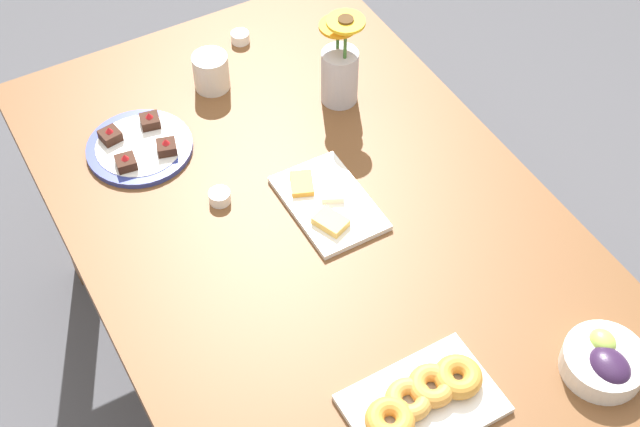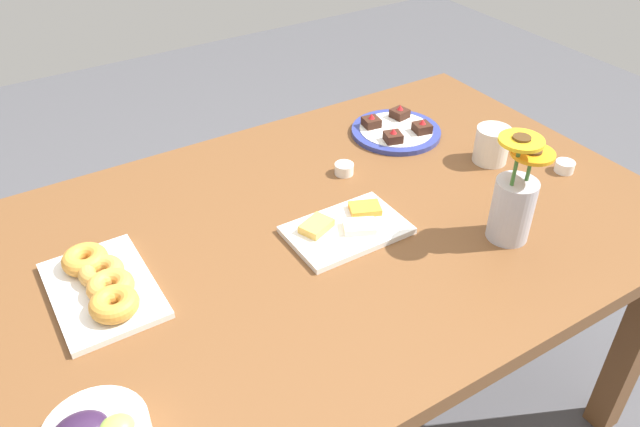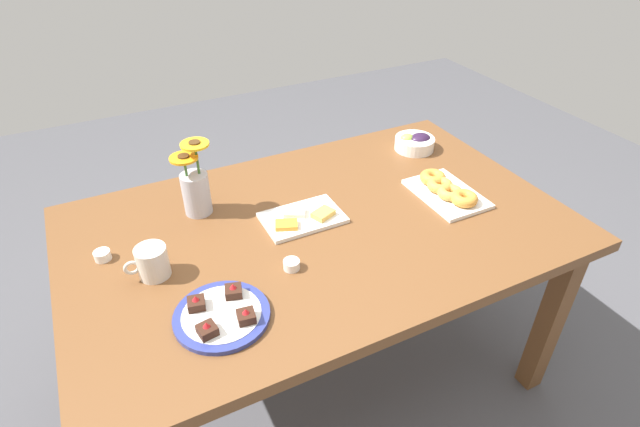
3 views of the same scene
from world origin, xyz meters
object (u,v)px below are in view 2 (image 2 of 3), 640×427
dining_table (320,257)px  dessert_plate (396,130)px  cheese_platter (346,228)px  jam_cup_berry (565,166)px  flower_vase (514,203)px  coffee_mug (492,144)px  croissant_platter (103,284)px  jam_cup_honey (344,168)px

dining_table → dessert_plate: size_ratio=6.44×
cheese_platter → dessert_plate: dessert_plate is taller
jam_cup_berry → flower_vase: size_ratio=0.19×
dining_table → flower_vase: bearing=-36.1°
dining_table → cheese_platter: 0.11m
jam_cup_berry → flower_vase: (-0.32, -0.12, 0.07)m
dining_table → dessert_plate: 0.49m
flower_vase → coffee_mug: bearing=52.2°
dining_table → coffee_mug: bearing=1.2°
croissant_platter → jam_cup_berry: size_ratio=5.89×
coffee_mug → dessert_plate: (-0.12, 0.24, -0.04)m
cheese_platter → coffee_mug: bearing=6.3°
coffee_mug → cheese_platter: bearing=-173.7°
dessert_plate → flower_vase: 0.51m
jam_cup_berry → dessert_plate: (-0.24, 0.38, -0.00)m
cheese_platter → croissant_platter: croissant_platter is taller
cheese_platter → flower_vase: 0.36m
cheese_platter → jam_cup_berry: bearing=-7.9°
jam_cup_honey → jam_cup_berry: bearing=-30.8°
flower_vase → jam_cup_honey: bearing=111.9°
coffee_mug → croissant_platter: 1.00m
cheese_platter → jam_cup_berry: size_ratio=5.42×
dining_table → croissant_platter: (-0.47, 0.05, 0.11)m
coffee_mug → cheese_platter: coffee_mug is taller
cheese_platter → flower_vase: (0.29, -0.20, 0.08)m
cheese_platter → jam_cup_honey: size_ratio=5.42×
dining_table → cheese_platter: cheese_platter is taller
dining_table → dessert_plate: (0.41, 0.25, 0.10)m
dessert_plate → jam_cup_honey: bearing=-158.2°
cheese_platter → flower_vase: size_ratio=1.01×
jam_cup_berry → flower_vase: 0.35m
coffee_mug → dessert_plate: bearing=116.4°
jam_cup_honey → flower_vase: 0.44m
dining_table → coffee_mug: coffee_mug is taller
coffee_mug → cheese_platter: (-0.49, -0.05, -0.04)m
cheese_platter → dessert_plate: 0.47m
coffee_mug → croissant_platter: (-1.00, 0.04, -0.03)m
coffee_mug → dining_table: bearing=-178.8°
coffee_mug → cheese_platter: 0.49m
dining_table → jam_cup_berry: jam_cup_berry is taller
dining_table → jam_cup_honey: size_ratio=33.33×
jam_cup_honey → jam_cup_berry: same height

